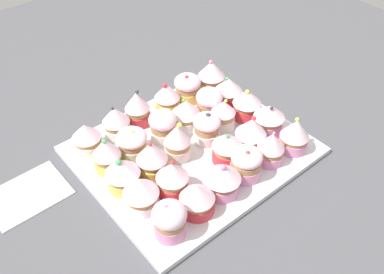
% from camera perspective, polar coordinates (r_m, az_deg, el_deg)
% --- Properties ---
extents(ground_plane, '(1.80, 1.80, 0.03)m').
position_cam_1_polar(ground_plane, '(0.88, 0.00, -2.74)').
color(ground_plane, '#4C4C51').
extents(baking_tray, '(0.44, 0.37, 0.01)m').
position_cam_1_polar(baking_tray, '(0.87, 0.00, -1.76)').
color(baking_tray, silver).
rests_on(baking_tray, ground_plane).
extents(cupcake_0, '(0.06, 0.06, 0.08)m').
position_cam_1_polar(cupcake_0, '(0.99, 2.66, 8.35)').
color(cupcake_0, white).
rests_on(cupcake_0, baking_tray).
extents(cupcake_1, '(0.06, 0.06, 0.07)m').
position_cam_1_polar(cupcake_1, '(0.97, -0.62, 6.80)').
color(cupcake_1, '#EFC651').
rests_on(cupcake_1, baking_tray).
extents(cupcake_2, '(0.06, 0.06, 0.07)m').
position_cam_1_polar(cupcake_2, '(0.94, -3.40, 5.51)').
color(cupcake_2, '#EFC651').
rests_on(cupcake_2, baking_tray).
extents(cupcake_3, '(0.05, 0.05, 0.08)m').
position_cam_1_polar(cupcake_3, '(0.90, -7.47, 3.94)').
color(cupcake_3, '#D1333D').
rests_on(cupcake_3, baking_tray).
extents(cupcake_4, '(0.06, 0.06, 0.08)m').
position_cam_1_polar(cupcake_4, '(0.88, -10.33, 2.09)').
color(cupcake_4, white).
rests_on(cupcake_4, baking_tray).
extents(cupcake_5, '(0.06, 0.06, 0.07)m').
position_cam_1_polar(cupcake_5, '(0.86, -14.18, -0.10)').
color(cupcake_5, white).
rests_on(cupcake_5, baking_tray).
extents(cupcake_6, '(0.06, 0.06, 0.07)m').
position_cam_1_polar(cupcake_6, '(0.96, 4.97, 6.29)').
color(cupcake_6, '#D1333D').
rests_on(cupcake_6, baking_tray).
extents(cupcake_7, '(0.06, 0.06, 0.07)m').
position_cam_1_polar(cupcake_7, '(0.92, 2.35, 4.72)').
color(cupcake_7, pink).
rests_on(cupcake_7, baking_tray).
extents(cupcake_8, '(0.06, 0.06, 0.07)m').
position_cam_1_polar(cupcake_8, '(0.89, -0.84, 3.25)').
color(cupcake_8, white).
rests_on(cupcake_8, baking_tray).
extents(cupcake_9, '(0.06, 0.06, 0.07)m').
position_cam_1_polar(cupcake_9, '(0.86, -4.00, 1.62)').
color(cupcake_9, white).
rests_on(cupcake_9, baking_tray).
extents(cupcake_10, '(0.06, 0.06, 0.07)m').
position_cam_1_polar(cupcake_10, '(0.83, -8.16, -0.79)').
color(cupcake_10, white).
rests_on(cupcake_10, baking_tray).
extents(cupcake_11, '(0.06, 0.06, 0.08)m').
position_cam_1_polar(cupcake_11, '(0.81, -11.56, -2.31)').
color(cupcake_11, '#EFC651').
rests_on(cupcake_11, baking_tray).
extents(cupcake_12, '(0.06, 0.06, 0.08)m').
position_cam_1_polar(cupcake_12, '(0.92, 7.48, 4.58)').
color(cupcake_12, '#D1333D').
rests_on(cupcake_12, baking_tray).
extents(cupcake_13, '(0.05, 0.05, 0.07)m').
position_cam_1_polar(cupcake_13, '(0.89, 4.25, 3.08)').
color(cupcake_13, white).
rests_on(cupcake_13, baking_tray).
extents(cupcake_14, '(0.06, 0.06, 0.07)m').
position_cam_1_polar(cupcake_14, '(0.86, 2.08, 1.25)').
color(cupcake_14, white).
rests_on(cupcake_14, baking_tray).
extents(cupcake_15, '(0.05, 0.05, 0.08)m').
position_cam_1_polar(cupcake_15, '(0.81, -1.83, -0.72)').
color(cupcake_15, white).
rests_on(cupcake_15, baking_tray).
extents(cupcake_16, '(0.06, 0.06, 0.08)m').
position_cam_1_polar(cupcake_16, '(0.78, -5.47, -2.91)').
color(cupcake_16, '#EFC651').
rests_on(cupcake_16, baking_tray).
extents(cupcake_17, '(0.07, 0.07, 0.07)m').
position_cam_1_polar(cupcake_17, '(0.77, -9.29, -5.05)').
color(cupcake_17, '#EFC651').
rests_on(cupcake_17, baking_tray).
extents(cupcake_18, '(0.07, 0.07, 0.07)m').
position_cam_1_polar(cupcake_18, '(0.89, 10.44, 2.51)').
color(cupcake_18, pink).
rests_on(cupcake_18, baking_tray).
extents(cupcake_19, '(0.06, 0.06, 0.07)m').
position_cam_1_polar(cupcake_19, '(0.85, 8.04, 0.63)').
color(cupcake_19, white).
rests_on(cupcake_19, baking_tray).
extents(cupcake_20, '(0.06, 0.06, 0.07)m').
position_cam_1_polar(cupcake_20, '(0.81, 4.84, -1.33)').
color(cupcake_20, '#D1333D').
rests_on(cupcake_20, baking_tray).
extents(cupcake_21, '(0.06, 0.06, 0.08)m').
position_cam_1_polar(cupcake_21, '(0.75, -2.71, -5.66)').
color(cupcake_21, '#D1333D').
rests_on(cupcake_21, baking_tray).
extents(cupcake_22, '(0.06, 0.06, 0.07)m').
position_cam_1_polar(cupcake_22, '(0.74, -6.98, -7.66)').
color(cupcake_22, white).
rests_on(cupcake_22, baking_tray).
extents(cupcake_23, '(0.06, 0.06, 0.08)m').
position_cam_1_polar(cupcake_23, '(0.86, 13.83, 0.28)').
color(cupcake_23, pink).
rests_on(cupcake_23, baking_tray).
extents(cupcake_24, '(0.05, 0.05, 0.07)m').
position_cam_1_polar(cupcake_24, '(0.82, 10.72, -1.42)').
color(cupcake_24, pink).
rests_on(cupcake_24, baking_tray).
extents(cupcake_25, '(0.06, 0.06, 0.07)m').
position_cam_1_polar(cupcake_25, '(0.79, 7.39, -3.52)').
color(cupcake_25, pink).
rests_on(cupcake_25, baking_tray).
extents(cupcake_26, '(0.07, 0.07, 0.07)m').
position_cam_1_polar(cupcake_26, '(0.76, 4.17, -5.66)').
color(cupcake_26, pink).
rests_on(cupcake_26, baking_tray).
extents(cupcake_27, '(0.06, 0.06, 0.07)m').
position_cam_1_polar(cupcake_27, '(0.73, 0.70, -8.30)').
color(cupcake_27, '#D1333D').
rests_on(cupcake_27, baking_tray).
extents(cupcake_28, '(0.06, 0.06, 0.07)m').
position_cam_1_polar(cupcake_28, '(0.70, -3.08, -11.19)').
color(cupcake_28, pink).
rests_on(cupcake_28, baking_tray).
extents(napkin, '(0.14, 0.11, 0.01)m').
position_cam_1_polar(napkin, '(0.85, -21.51, -7.24)').
color(napkin, white).
rests_on(napkin, ground_plane).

